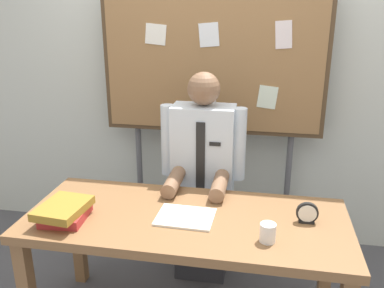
% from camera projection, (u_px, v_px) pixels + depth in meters
% --- Properties ---
extents(back_wall, '(6.40, 0.08, 2.70)m').
position_uv_depth(back_wall, '(216.00, 69.00, 3.07)').
color(back_wall, silver).
rests_on(back_wall, ground_plane).
extents(desk, '(1.72, 0.73, 0.74)m').
position_uv_depth(desk, '(186.00, 231.00, 2.22)').
color(desk, brown).
rests_on(desk, ground_plane).
extents(person, '(0.55, 0.56, 1.42)m').
position_uv_depth(person, '(203.00, 186.00, 2.74)').
color(person, '#2D2D33').
rests_on(person, ground_plane).
extents(bulletin_board, '(1.57, 0.09, 1.95)m').
position_uv_depth(bulletin_board, '(212.00, 65.00, 2.86)').
color(bulletin_board, '#4C3823').
rests_on(bulletin_board, ground_plane).
extents(book_stack, '(0.24, 0.30, 0.09)m').
position_uv_depth(book_stack, '(64.00, 211.00, 2.14)').
color(book_stack, '#B22D2D').
rests_on(book_stack, desk).
extents(open_notebook, '(0.31, 0.24, 0.01)m').
position_uv_depth(open_notebook, '(186.00, 217.00, 2.17)').
color(open_notebook, white).
rests_on(open_notebook, desk).
extents(desk_clock, '(0.11, 0.04, 0.11)m').
position_uv_depth(desk_clock, '(307.00, 214.00, 2.12)').
color(desk_clock, black).
rests_on(desk_clock, desk).
extents(coffee_mug, '(0.08, 0.08, 0.09)m').
position_uv_depth(coffee_mug, '(268.00, 233.00, 1.95)').
color(coffee_mug, white).
rests_on(coffee_mug, desk).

